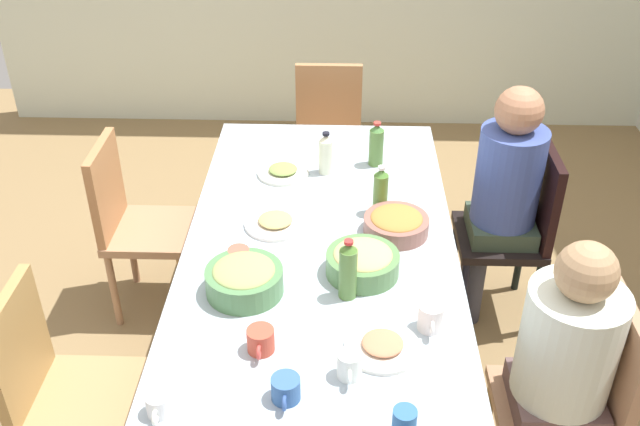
{
  "coord_description": "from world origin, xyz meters",
  "views": [
    {
      "loc": [
        2.32,
        0.08,
        2.41
      ],
      "look_at": [
        0.0,
        0.0,
        0.91
      ],
      "focal_mm": 40.67,
      "sensor_mm": 36.0,
      "label": 1
    }
  ],
  "objects_px": {
    "bowl_1": "(396,223)",
    "bottle_2": "(381,191)",
    "person_2": "(505,186)",
    "bowl_2": "(244,279)",
    "cup_6": "(239,260)",
    "bottle_3": "(376,145)",
    "dining_table": "(320,259)",
    "chair_0": "(328,135)",
    "bottle_1": "(326,154)",
    "cup_2": "(349,365)",
    "chair_4": "(133,218)",
    "chair_2": "(518,225)",
    "cup_4": "(404,423)",
    "cup_5": "(286,389)",
    "cup_3": "(261,340)",
    "cup_0": "(159,405)",
    "plate_2": "(275,222)",
    "chair_3": "(57,385)",
    "bottle_0": "(348,270)",
    "chair_5": "(578,397)",
    "bowl_0": "(363,262)",
    "plate_1": "(283,172)",
    "plate_0": "(382,346)",
    "cup_1": "(431,317)",
    "person_5": "(562,357)"
  },
  "relations": [
    {
      "from": "plate_0",
      "to": "bowl_1",
      "type": "xyz_separation_m",
      "value": [
        -0.67,
        0.08,
        0.03
      ]
    },
    {
      "from": "bowl_0",
      "to": "bowl_2",
      "type": "bearing_deg",
      "value": -74.16
    },
    {
      "from": "bowl_2",
      "to": "cup_3",
      "type": "xyz_separation_m",
      "value": [
        0.3,
        0.09,
        -0.02
      ]
    },
    {
      "from": "cup_4",
      "to": "cup_5",
      "type": "xyz_separation_m",
      "value": [
        -0.12,
        -0.34,
        -0.01
      ]
    },
    {
      "from": "bottle_2",
      "to": "plate_1",
      "type": "bearing_deg",
      "value": -125.61
    },
    {
      "from": "chair_0",
      "to": "bottle_1",
      "type": "relative_size",
      "value": 4.44
    },
    {
      "from": "cup_0",
      "to": "bottle_3",
      "type": "bearing_deg",
      "value": 156.01
    },
    {
      "from": "chair_4",
      "to": "bottle_1",
      "type": "distance_m",
      "value": 0.98
    },
    {
      "from": "cup_0",
      "to": "cup_3",
      "type": "bearing_deg",
      "value": 135.43
    },
    {
      "from": "plate_2",
      "to": "cup_6",
      "type": "xyz_separation_m",
      "value": [
        0.31,
        -0.11,
        0.03
      ]
    },
    {
      "from": "cup_5",
      "to": "bowl_2",
      "type": "bearing_deg",
      "value": -159.94
    },
    {
      "from": "chair_4",
      "to": "bottle_2",
      "type": "xyz_separation_m",
      "value": [
        0.29,
        1.16,
        0.35
      ]
    },
    {
      "from": "chair_5",
      "to": "person_5",
      "type": "height_order",
      "value": "person_5"
    },
    {
      "from": "dining_table",
      "to": "cup_6",
      "type": "xyz_separation_m",
      "value": [
        0.17,
        -0.3,
        0.12
      ]
    },
    {
      "from": "cup_5",
      "to": "bottle_2",
      "type": "height_order",
      "value": "bottle_2"
    },
    {
      "from": "dining_table",
      "to": "bottle_0",
      "type": "relative_size",
      "value": 8.89
    },
    {
      "from": "chair_5",
      "to": "bowl_2",
      "type": "bearing_deg",
      "value": -101.49
    },
    {
      "from": "cup_6",
      "to": "bottle_3",
      "type": "distance_m",
      "value": 0.99
    },
    {
      "from": "dining_table",
      "to": "bottle_2",
      "type": "xyz_separation_m",
      "value": [
        -0.25,
        0.24,
        0.17
      ]
    },
    {
      "from": "chair_2",
      "to": "bottle_1",
      "type": "xyz_separation_m",
      "value": [
        -0.04,
        -0.91,
        0.34
      ]
    },
    {
      "from": "cup_3",
      "to": "chair_4",
      "type": "bearing_deg",
      "value": -146.68
    },
    {
      "from": "bowl_0",
      "to": "bottle_2",
      "type": "bearing_deg",
      "value": 169.34
    },
    {
      "from": "chair_3",
      "to": "cup_5",
      "type": "distance_m",
      "value": 0.92
    },
    {
      "from": "cup_3",
      "to": "cup_2",
      "type": "bearing_deg",
      "value": 69.52
    },
    {
      "from": "bowl_2",
      "to": "chair_2",
      "type": "bearing_deg",
      "value": 125.27
    },
    {
      "from": "person_2",
      "to": "bowl_2",
      "type": "bearing_deg",
      "value": -52.53
    },
    {
      "from": "chair_0",
      "to": "bowl_1",
      "type": "height_order",
      "value": "chair_0"
    },
    {
      "from": "plate_1",
      "to": "bowl_2",
      "type": "bearing_deg",
      "value": -4.89
    },
    {
      "from": "cup_3",
      "to": "chair_3",
      "type": "bearing_deg",
      "value": -94.58
    },
    {
      "from": "dining_table",
      "to": "cup_2",
      "type": "xyz_separation_m",
      "value": [
        0.7,
        0.11,
        0.12
      ]
    },
    {
      "from": "dining_table",
      "to": "plate_1",
      "type": "distance_m",
      "value": 0.59
    },
    {
      "from": "bowl_1",
      "to": "bottle_2",
      "type": "relative_size",
      "value": 1.19
    },
    {
      "from": "cup_1",
      "to": "bottle_1",
      "type": "bearing_deg",
      "value": -160.22
    },
    {
      "from": "chair_3",
      "to": "bowl_0",
      "type": "height_order",
      "value": "chair_3"
    },
    {
      "from": "chair_4",
      "to": "bottle_1",
      "type": "bearing_deg",
      "value": 92.73
    },
    {
      "from": "dining_table",
      "to": "person_2",
      "type": "height_order",
      "value": "person_2"
    },
    {
      "from": "bowl_0",
      "to": "cup_6",
      "type": "relative_size",
      "value": 2.35
    },
    {
      "from": "plate_1",
      "to": "cup_4",
      "type": "relative_size",
      "value": 2.21
    },
    {
      "from": "plate_1",
      "to": "bottle_1",
      "type": "distance_m",
      "value": 0.21
    },
    {
      "from": "plate_2",
      "to": "chair_5",
      "type": "bearing_deg",
      "value": 58.71
    },
    {
      "from": "chair_2",
      "to": "cup_3",
      "type": "distance_m",
      "value": 1.59
    },
    {
      "from": "bowl_0",
      "to": "cup_2",
      "type": "relative_size",
      "value": 2.39
    },
    {
      "from": "dining_table",
      "to": "plate_0",
      "type": "bearing_deg",
      "value": 21.04
    },
    {
      "from": "chair_4",
      "to": "plate_0",
      "type": "bearing_deg",
      "value": 45.63
    },
    {
      "from": "chair_4",
      "to": "chair_5",
      "type": "xyz_separation_m",
      "value": [
        1.07,
        1.83,
        0.0
      ]
    },
    {
      "from": "cup_2",
      "to": "bottle_3",
      "type": "relative_size",
      "value": 0.53
    },
    {
      "from": "chair_2",
      "to": "cup_6",
      "type": "distance_m",
      "value": 1.43
    },
    {
      "from": "cup_2",
      "to": "bottle_1",
      "type": "xyz_separation_m",
      "value": [
        -1.28,
        -0.11,
        0.05
      ]
    },
    {
      "from": "bowl_0",
      "to": "bowl_2",
      "type": "xyz_separation_m",
      "value": [
        0.12,
        -0.42,
        0.0
      ]
    },
    {
      "from": "cup_6",
      "to": "bowl_0",
      "type": "bearing_deg",
      "value": 89.74
    }
  ]
}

